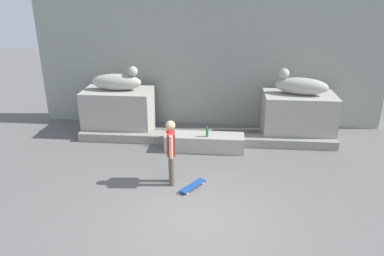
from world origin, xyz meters
name	(u,v)px	position (x,y,z in m)	size (l,w,h in m)	color
ground_plane	(195,219)	(0.00, 0.00, 0.00)	(40.00, 40.00, 0.00)	#605E5B
facade_wall	(210,37)	(0.00, 6.00, 2.98)	(11.66, 0.60, 5.96)	gray
pedestal_left	(119,111)	(-2.89, 4.67, 0.73)	(2.19, 1.30, 1.46)	#A39E93
pedestal_right	(298,117)	(2.89, 4.67, 0.73)	(2.19, 1.30, 1.46)	#A39E93
statue_reclining_left	(118,81)	(-2.85, 4.67, 1.74)	(1.61, 0.58, 0.78)	#A8A89B
statue_reclining_right	(300,85)	(2.85, 4.68, 1.74)	(1.68, 0.87, 0.78)	#A8A89B
ledge_block	(204,142)	(0.00, 3.50, 0.25)	(2.34, 0.64, 0.49)	#A39E93
skater	(171,150)	(-0.70, 1.47, 0.92)	(0.25, 0.53, 1.67)	brown
skateboard	(193,186)	(-0.15, 1.27, 0.06)	(0.62, 0.77, 0.08)	navy
bottle_green	(207,133)	(0.08, 3.37, 0.62)	(0.07, 0.07, 0.31)	#1E722D
bottle_blue	(170,127)	(-1.04, 3.69, 0.62)	(0.07, 0.07, 0.30)	#194C99
stair_step	(205,139)	(0.00, 4.00, 0.14)	(7.96, 0.50, 0.27)	gray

